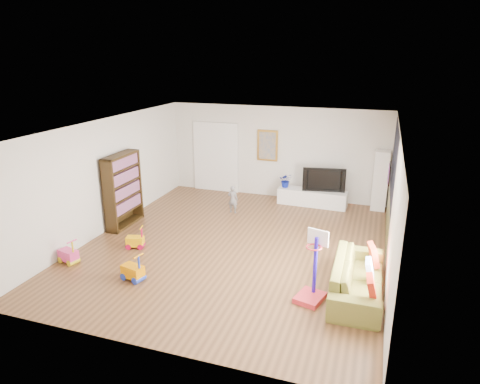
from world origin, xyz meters
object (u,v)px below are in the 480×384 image
(bookshelf, at_px, (123,190))
(sofa, at_px, (358,277))
(basketball_hoop, at_px, (312,267))
(media_console, at_px, (312,198))

(bookshelf, relative_size, sofa, 0.83)
(basketball_hoop, bearing_deg, bookshelf, 173.65)
(basketball_hoop, bearing_deg, sofa, 48.67)
(sofa, bearing_deg, media_console, 18.53)
(bookshelf, height_order, basketball_hoop, bookshelf)
(sofa, bearing_deg, basketball_hoop, 122.62)
(bookshelf, distance_m, sofa, 6.01)
(media_console, relative_size, bookshelf, 1.06)
(sofa, bearing_deg, bookshelf, 74.75)
(media_console, bearing_deg, basketball_hoop, -78.78)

